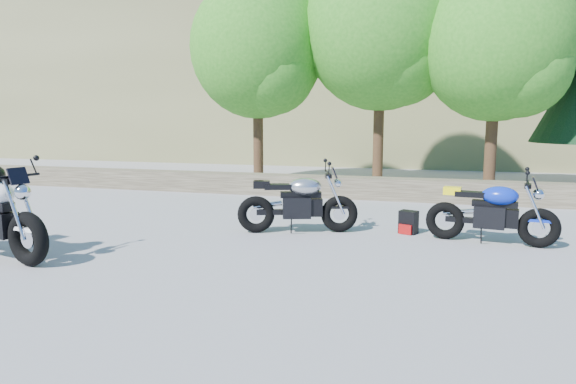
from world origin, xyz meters
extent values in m
plane|color=#929298|center=(0.00, 0.00, 0.00)|extent=(90.00, 90.00, 0.00)
cube|color=#4A4231|center=(0.00, 5.50, 0.25)|extent=(22.00, 0.55, 0.50)
cube|color=#66663F|center=(3.00, 28.00, 7.50)|extent=(80.00, 30.00, 15.00)
cylinder|color=#382314|center=(-2.50, 7.20, 1.51)|extent=(0.28, 0.28, 3.02)
sphere|color=#287B1B|center=(-2.50, 7.20, 3.78)|extent=(3.67, 3.67, 3.67)
sphere|color=#287B1B|center=(-2.00, 6.90, 3.13)|extent=(2.38, 2.38, 2.38)
cylinder|color=#382314|center=(0.80, 7.60, 1.68)|extent=(0.28, 0.28, 3.36)
sphere|color=#287B1B|center=(0.80, 7.60, 4.20)|extent=(4.08, 4.08, 4.08)
sphere|color=#287B1B|center=(1.30, 7.30, 3.48)|extent=(2.64, 2.64, 2.64)
cylinder|color=#382314|center=(3.60, 7.00, 1.46)|extent=(0.28, 0.28, 2.91)
sphere|color=#287B1B|center=(3.60, 7.00, 3.64)|extent=(3.54, 3.54, 3.54)
sphere|color=#287B1B|center=(4.10, 6.70, 3.02)|extent=(2.29, 2.29, 2.29)
torus|color=black|center=(0.86, 1.77, 0.31)|extent=(0.63, 0.34, 0.61)
torus|color=black|center=(-0.45, 1.34, 0.31)|extent=(0.63, 0.34, 0.61)
cylinder|color=silver|center=(0.86, 1.77, 0.31)|extent=(0.21, 0.10, 0.21)
cylinder|color=silver|center=(-0.45, 1.34, 0.31)|extent=(0.21, 0.10, 0.21)
cube|color=black|center=(0.19, 1.55, 0.42)|extent=(0.52, 0.42, 0.34)
cube|color=black|center=(0.25, 1.57, 0.63)|extent=(0.68, 0.35, 0.10)
ellipsoid|color=#B4B5B9|center=(0.31, 1.59, 0.76)|extent=(0.64, 0.52, 0.29)
cube|color=black|center=(-0.09, 1.46, 0.76)|extent=(0.52, 0.35, 0.09)
cube|color=black|center=(-0.36, 1.37, 0.80)|extent=(0.31, 0.26, 0.12)
cylinder|color=black|center=(0.68, 1.71, 0.98)|extent=(0.23, 0.61, 0.03)
sphere|color=silver|center=(0.82, 1.76, 0.82)|extent=(0.17, 0.17, 0.17)
torus|color=black|center=(-2.56, -1.29, 0.35)|extent=(0.73, 0.33, 0.71)
cylinder|color=silver|center=(-2.56, -1.29, 0.35)|extent=(0.25, 0.10, 0.24)
cylinder|color=black|center=(-2.77, -1.24, 1.14)|extent=(0.20, 0.72, 0.04)
sphere|color=silver|center=(-2.60, -1.28, 0.95)|extent=(0.20, 0.20, 0.20)
torus|color=black|center=(3.83, 1.56, 0.29)|extent=(0.60, 0.23, 0.58)
torus|color=black|center=(2.52, 1.75, 0.29)|extent=(0.60, 0.23, 0.58)
cylinder|color=silver|center=(3.83, 1.56, 0.29)|extent=(0.20, 0.06, 0.20)
cylinder|color=silver|center=(2.52, 1.75, 0.29)|extent=(0.20, 0.06, 0.20)
cube|color=black|center=(3.16, 1.66, 0.40)|extent=(0.47, 0.33, 0.33)
cube|color=black|center=(3.22, 1.65, 0.60)|extent=(0.65, 0.23, 0.09)
ellipsoid|color=#0B26B2|center=(3.28, 1.64, 0.73)|extent=(0.57, 0.42, 0.28)
cube|color=black|center=(2.88, 1.70, 0.73)|extent=(0.48, 0.26, 0.08)
cube|color=yellow|center=(2.61, 1.74, 0.77)|extent=(0.28, 0.22, 0.12)
cylinder|color=black|center=(3.64, 1.59, 0.94)|extent=(0.11, 0.60, 0.03)
sphere|color=silver|center=(3.79, 1.57, 0.79)|extent=(0.16, 0.16, 0.16)
cube|color=black|center=(1.96, 2.00, 0.19)|extent=(0.33, 0.28, 0.38)
cube|color=#A40D0D|center=(1.92, 1.89, 0.08)|extent=(0.22, 0.11, 0.16)
camera|label=1|loc=(2.39, -6.44, 1.86)|focal=32.00mm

